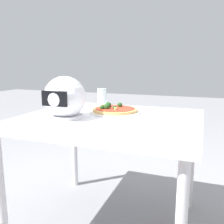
{
  "coord_description": "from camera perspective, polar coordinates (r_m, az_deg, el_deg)",
  "views": [
    {
      "loc": [
        -0.53,
        1.35,
        1.05
      ],
      "look_at": [
        0.01,
        -0.07,
        0.75
      ],
      "focal_mm": 39.2,
      "sensor_mm": 36.0,
      "label": 1
    }
  ],
  "objects": [
    {
      "name": "pizza_plate",
      "position": [
        1.62,
        0.71,
        -0.02
      ],
      "size": [
        0.34,
        0.34,
        0.01
      ],
      "primitive_type": "cylinder",
      "color": "white",
      "rests_on": "dining_table"
    },
    {
      "name": "pizza",
      "position": [
        1.62,
        0.55,
        0.65
      ],
      "size": [
        0.3,
        0.3,
        0.06
      ],
      "color": "tan",
      "rests_on": "pizza_plate"
    },
    {
      "name": "dining_table",
      "position": [
        1.51,
        -0.77,
        -4.35
      ],
      "size": [
        1.08,
        0.94,
        0.73
      ],
      "color": "white",
      "rests_on": "ground"
    },
    {
      "name": "motorcycle_helmet",
      "position": [
        1.48,
        -10.95,
        3.16
      ],
      "size": [
        0.25,
        0.25,
        0.25
      ],
      "color": "silver",
      "rests_on": "dining_table"
    },
    {
      "name": "drinking_glass",
      "position": [
        1.9,
        -2.38,
        3.47
      ],
      "size": [
        0.07,
        0.07,
        0.13
      ],
      "primitive_type": "cylinder",
      "color": "silver",
      "rests_on": "dining_table"
    },
    {
      "name": "ground_plane",
      "position": [
        1.79,
        -0.71,
        -24.75
      ],
      "size": [
        14.0,
        14.0,
        0.0
      ],
      "primitive_type": "plane",
      "color": "gray"
    }
  ]
}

